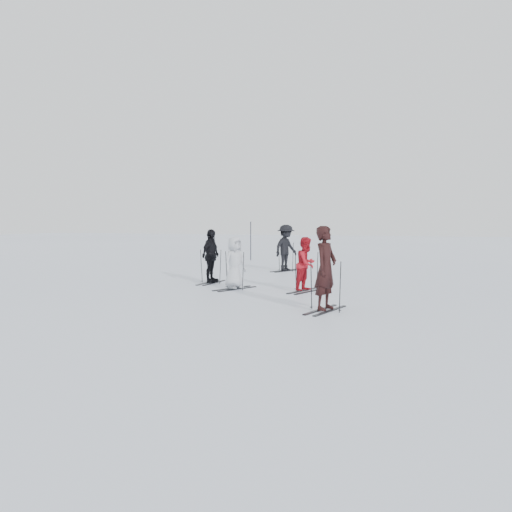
% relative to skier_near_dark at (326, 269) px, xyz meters
% --- Properties ---
extents(ground, '(120.00, 120.00, 0.00)m').
position_rel_skier_near_dark_xyz_m(ground, '(-2.96, 2.33, -0.98)').
color(ground, silver).
rests_on(ground, ground).
extents(skier_near_dark, '(0.63, 0.81, 1.96)m').
position_rel_skier_near_dark_xyz_m(skier_near_dark, '(0.00, 0.00, 0.00)').
color(skier_near_dark, black).
rests_on(skier_near_dark, ground).
extents(skier_red, '(0.81, 0.92, 1.60)m').
position_rel_skier_near_dark_xyz_m(skier_red, '(-1.23, 2.99, -0.18)').
color(skier_red, '#AC131E').
rests_on(skier_red, ground).
extents(skier_grey, '(0.77, 0.91, 1.59)m').
position_rel_skier_near_dark_xyz_m(skier_grey, '(-3.45, 2.74, -0.19)').
color(skier_grey, silver).
rests_on(skier_grey, ground).
extents(skier_uphill_left, '(0.48, 1.07, 1.80)m').
position_rel_skier_near_dark_xyz_m(skier_uphill_left, '(-4.79, 3.85, -0.08)').
color(skier_uphill_left, black).
rests_on(skier_uphill_left, ground).
extents(skier_uphill_far, '(1.15, 1.42, 1.93)m').
position_rel_skier_near_dark_xyz_m(skier_uphill_far, '(-3.58, 8.69, -0.02)').
color(skier_uphill_far, black).
rests_on(skier_uphill_far, ground).
extents(skis_near_dark, '(1.83, 1.26, 1.22)m').
position_rel_skier_near_dark_xyz_m(skis_near_dark, '(0.00, 0.00, -0.37)').
color(skis_near_dark, black).
rests_on(skis_near_dark, ground).
extents(skis_red, '(1.88, 1.36, 1.24)m').
position_rel_skier_near_dark_xyz_m(skis_red, '(-1.23, 2.99, -0.36)').
color(skis_red, black).
rests_on(skis_red, ground).
extents(skis_grey, '(1.86, 1.45, 1.20)m').
position_rel_skier_near_dark_xyz_m(skis_grey, '(-3.45, 2.74, -0.38)').
color(skis_grey, black).
rests_on(skis_grey, ground).
extents(skis_uphill_left, '(1.65, 0.91, 1.18)m').
position_rel_skier_near_dark_xyz_m(skis_uphill_left, '(-4.79, 3.85, -0.39)').
color(skis_uphill_left, black).
rests_on(skis_uphill_left, ground).
extents(skis_uphill_far, '(1.93, 1.50, 1.25)m').
position_rel_skier_near_dark_xyz_m(skis_uphill_far, '(-3.58, 8.69, -0.36)').
color(skis_uphill_far, black).
rests_on(skis_uphill_far, ground).
extents(piste_marker, '(0.06, 0.06, 2.08)m').
position_rel_skier_near_dark_xyz_m(piste_marker, '(-7.03, 13.60, 0.06)').
color(piste_marker, black).
rests_on(piste_marker, ground).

